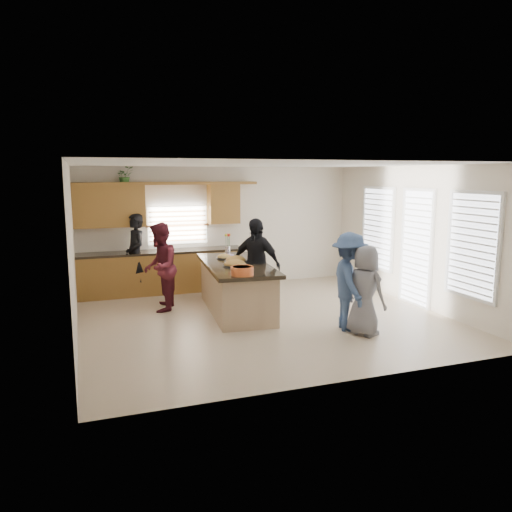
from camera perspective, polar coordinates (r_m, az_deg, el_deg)
name	(u,v)px	position (r m, az deg, el deg)	size (l,w,h in m)	color
floor	(264,318)	(9.27, 0.93, -7.15)	(6.50, 6.50, 0.00)	#C1A88F
room_shell	(264,216)	(8.92, 0.96, 4.64)	(6.52, 6.02, 2.81)	silver
back_cabinetry	(160,252)	(11.31, -10.96, 0.43)	(4.08, 0.66, 2.46)	olive
right_wall_glazing	(418,240)	(10.44, 18.01, 1.79)	(0.06, 4.00, 2.25)	white
island	(236,289)	(9.63, -2.27, -3.74)	(1.40, 2.80, 0.95)	tan
platter_front	(235,264)	(9.25, -2.42, -0.98)	(0.45, 0.45, 0.18)	black
platter_mid	(236,260)	(9.70, -2.33, -0.49)	(0.43, 0.43, 0.17)	black
platter_back	(224,257)	(10.09, -3.66, -0.12)	(0.31, 0.31, 0.13)	black
salad_bowl	(242,270)	(8.40, -1.60, -1.66)	(0.39, 0.39, 0.15)	#D95A27
clear_cup	(268,269)	(8.70, 1.38, -1.51)	(0.08, 0.08, 0.09)	white
plate_stack	(229,256)	(10.28, -3.07, 0.05)	(0.19, 0.19, 0.05)	#B891D3
flower_vase	(228,243)	(10.64, -3.26, 1.53)	(0.14, 0.14, 0.43)	silver
potted_plant	(125,176)	(11.19, -14.77, 8.87)	(0.36, 0.31, 0.39)	#356829
woman_left_back	(136,255)	(11.12, -13.57, 0.11)	(0.65, 0.43, 1.79)	black
woman_left_mid	(160,267)	(9.79, -10.92, -1.26)	(0.83, 0.65, 1.72)	#591A25
woman_left_front	(255,265)	(9.61, -0.06, -1.01)	(1.06, 0.44, 1.81)	black
woman_right_back	(349,282)	(8.59, 10.61, -2.89)	(1.08, 0.62, 1.68)	#344B73
woman_right_front	(365,291)	(8.38, 12.36, -3.88)	(0.73, 0.47, 1.49)	slate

